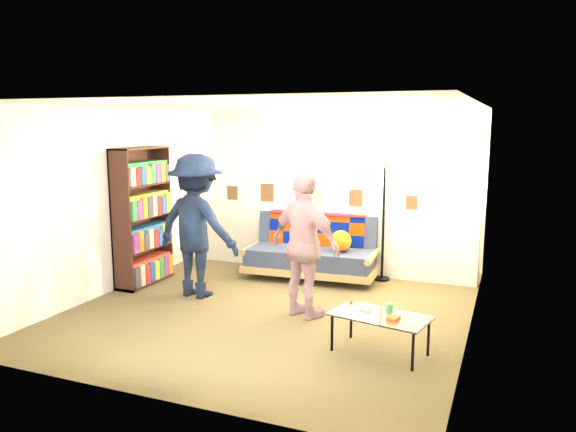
# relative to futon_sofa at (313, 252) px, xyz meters

# --- Properties ---
(ground) EXTENTS (5.00, 5.00, 0.00)m
(ground) POSITION_rel_futon_sofa_xyz_m (0.01, -1.40, -0.37)
(ground) COLOR brown
(ground) RESTS_ON ground
(room_shell) EXTENTS (4.60, 5.05, 2.45)m
(room_shell) POSITION_rel_futon_sofa_xyz_m (0.01, -0.92, 1.30)
(room_shell) COLOR silver
(room_shell) RESTS_ON ground
(half_wall_ledge) EXTENTS (4.45, 0.15, 1.00)m
(half_wall_ledge) POSITION_rel_futon_sofa_xyz_m (0.01, 0.40, 0.13)
(half_wall_ledge) COLOR silver
(half_wall_ledge) RESTS_ON ground
(ledge_decor) EXTENTS (2.97, 0.02, 0.45)m
(ledge_decor) POSITION_rel_futon_sofa_xyz_m (-0.22, 0.38, 0.80)
(ledge_decor) COLOR brown
(ledge_decor) RESTS_ON half_wall_ledge
(futon_sofa) EXTENTS (1.92, 1.01, 0.80)m
(futon_sofa) POSITION_rel_futon_sofa_xyz_m (0.00, 0.00, 0.00)
(futon_sofa) COLOR tan
(futon_sofa) RESTS_ON ground
(bookshelf) EXTENTS (0.31, 0.94, 1.88)m
(bookshelf) POSITION_rel_futon_sofa_xyz_m (-2.07, -1.16, 0.50)
(bookshelf) COLOR black
(bookshelf) RESTS_ON ground
(coffee_table) EXTENTS (1.00, 0.68, 0.48)m
(coffee_table) POSITION_rel_futon_sofa_xyz_m (1.50, -2.32, -0.02)
(coffee_table) COLOR black
(coffee_table) RESTS_ON ground
(floor_lamp) EXTENTS (0.36, 0.31, 1.68)m
(floor_lamp) POSITION_rel_futon_sofa_xyz_m (0.97, 0.26, 0.82)
(floor_lamp) COLOR black
(floor_lamp) RESTS_ON ground
(person_left) EXTENTS (1.25, 0.81, 1.82)m
(person_left) POSITION_rel_futon_sofa_xyz_m (-1.09, -1.37, 0.54)
(person_left) COLOR black
(person_left) RESTS_ON ground
(person_right) EXTENTS (1.06, 0.76, 1.68)m
(person_right) POSITION_rel_futon_sofa_xyz_m (0.47, -1.61, 0.46)
(person_right) COLOR pink
(person_right) RESTS_ON ground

